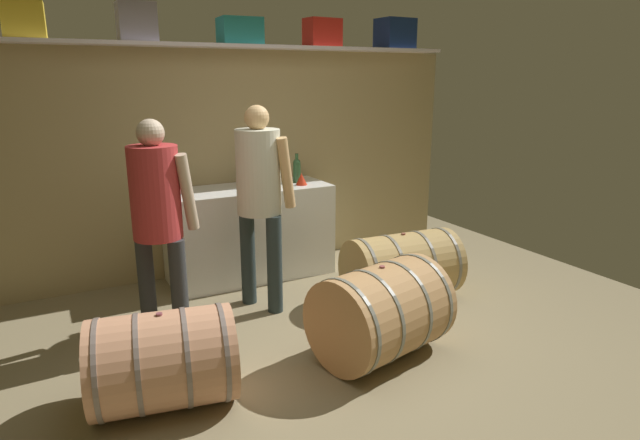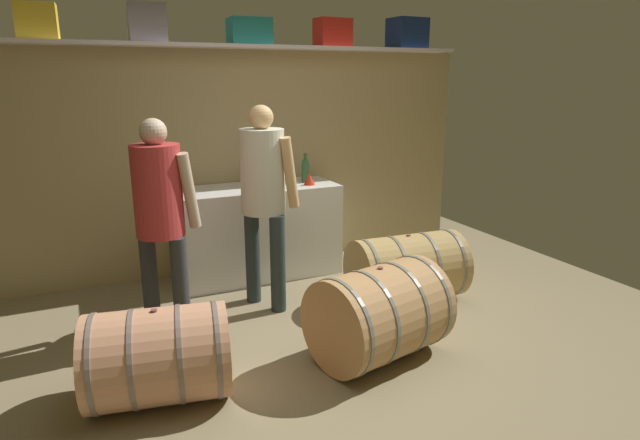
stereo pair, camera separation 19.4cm
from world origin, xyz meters
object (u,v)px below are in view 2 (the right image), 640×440
object	(u,v)px
work_cabinet	(258,231)
visitor_tasting	(264,187)
toolcase_teal	(249,31)
toolcase_red	(333,33)
wine_barrel_far	(407,268)
toolcase_grey	(147,23)
wine_barrel_flank	(379,313)
wine_bottle_dark	(268,170)
winemaker_pouring	(160,207)
toolcase_yellow	(37,21)
toolcase_navy	(407,33)
wine_glass	(263,181)
red_funnel	(309,179)
wine_barrel_near	(158,356)
wine_bottle_clear	(252,171)
wine_bottle_green	(305,170)

from	to	relation	value
work_cabinet	visitor_tasting	distance (m)	0.95
toolcase_teal	toolcase_red	xyz separation A→B (m)	(0.85, 0.00, 0.02)
wine_barrel_far	visitor_tasting	world-z (taller)	visitor_tasting
toolcase_grey	wine_barrel_flank	size ratio (longest dim) A/B	0.32
toolcase_teal	toolcase_grey	bearing A→B (deg)	-176.90
wine_bottle_dark	winemaker_pouring	xyz separation A→B (m)	(-1.17, -1.02, -0.02)
toolcase_yellow	toolcase_navy	size ratio (longest dim) A/B	0.83
winemaker_pouring	wine_barrel_flank	bearing A→B (deg)	13.87
toolcase_teal	work_cabinet	xyz separation A→B (m)	(-0.05, -0.22, -1.84)
wine_bottle_dark	visitor_tasting	size ratio (longest dim) A/B	0.19
wine_barrel_flank	winemaker_pouring	world-z (taller)	winemaker_pouring
work_cabinet	wine_barrel_flank	bearing A→B (deg)	-83.01
toolcase_grey	wine_bottle_dark	xyz separation A→B (m)	(0.99, -0.14, -1.30)
wine_glass	winemaker_pouring	world-z (taller)	winemaker_pouring
work_cabinet	red_funnel	xyz separation A→B (m)	(0.49, -0.12, 0.49)
wine_barrel_far	wine_barrel_flank	size ratio (longest dim) A/B	1.00
toolcase_teal	wine_barrel_near	size ratio (longest dim) A/B	0.41
toolcase_navy	wine_barrel_flank	size ratio (longest dim) A/B	0.36
toolcase_grey	work_cabinet	bearing A→B (deg)	-12.19
wine_barrel_far	wine_bottle_clear	bearing A→B (deg)	133.10
wine_barrel_flank	winemaker_pouring	size ratio (longest dim) A/B	0.61
wine_barrel_near	winemaker_pouring	world-z (taller)	winemaker_pouring
toolcase_yellow	wine_bottle_clear	xyz separation A→B (m)	(1.65, -0.17, -1.28)
work_cabinet	visitor_tasting	bearing A→B (deg)	-103.50
wine_barrel_far	winemaker_pouring	distance (m)	2.10
wine_glass	red_funnel	size ratio (longest dim) A/B	1.16
winemaker_pouring	toolcase_navy	bearing A→B (deg)	73.39
toolcase_teal	toolcase_yellow	bearing A→B (deg)	-176.90
red_funnel	wine_barrel_far	size ratio (longest dim) A/B	0.11
toolcase_teal	wine_bottle_dark	size ratio (longest dim) A/B	1.16
wine_barrel_far	winemaker_pouring	xyz separation A→B (m)	(-1.97, 0.21, 0.69)
toolcase_teal	toolcase_red	world-z (taller)	toolcase_red
toolcase_grey	wine_bottle_clear	world-z (taller)	toolcase_grey
wine_barrel_near	toolcase_teal	bearing A→B (deg)	67.90
wine_bottle_dark	wine_barrel_far	size ratio (longest dim) A/B	0.32
wine_barrel_near	wine_bottle_dark	bearing A→B (deg)	64.06
wine_bottle_green	winemaker_pouring	bearing A→B (deg)	-148.12
toolcase_grey	wine_bottle_green	distance (m)	1.90
red_funnel	wine_barrel_flank	world-z (taller)	red_funnel
wine_glass	wine_barrel_flank	distance (m)	1.85
wine_bottle_clear	wine_bottle_green	distance (m)	0.54
red_funnel	wine_bottle_dark	bearing A→B (deg)	150.32
wine_bottle_green	wine_barrel_flank	size ratio (longest dim) A/B	0.29
toolcase_teal	wine_barrel_flank	size ratio (longest dim) A/B	0.38
winemaker_pouring	toolcase_grey	bearing A→B (deg)	132.37
red_funnel	visitor_tasting	size ratio (longest dim) A/B	0.07
toolcase_red	visitor_tasting	size ratio (longest dim) A/B	0.20
wine_glass	visitor_tasting	xyz separation A→B (m)	(-0.19, -0.57, 0.06)
toolcase_navy	winemaker_pouring	xyz separation A→B (m)	(-2.78, -1.15, -1.32)
work_cabinet	wine_glass	world-z (taller)	wine_glass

